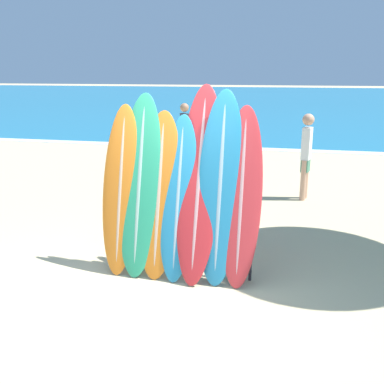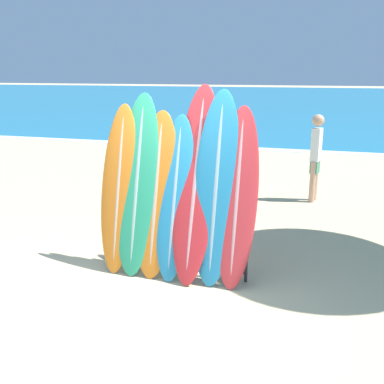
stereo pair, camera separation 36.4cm
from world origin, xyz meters
TOP-DOWN VIEW (x-y plane):
  - ground_plane at (0.00, 0.00)m, footprint 160.00×160.00m
  - ocean_water at (0.00, 39.83)m, footprint 120.00×60.00m
  - surfboard_rack at (0.35, 0.54)m, footprint 1.93×0.04m
  - surfboard_slot_0 at (-0.42, 0.57)m, footprint 0.50×0.65m
  - surfboard_slot_1 at (-0.17, 0.59)m, footprint 0.57×0.75m
  - surfboard_slot_2 at (0.10, 0.57)m, footprint 0.57×0.68m
  - surfboard_slot_3 at (0.35, 0.57)m, footprint 0.49×0.72m
  - surfboard_slot_4 at (0.61, 0.64)m, footprint 0.56×0.99m
  - surfboard_slot_5 at (0.89, 0.60)m, footprint 0.57×0.76m
  - surfboard_slot_6 at (1.16, 0.58)m, footprint 0.51×0.73m
  - person_near_water at (2.00, 4.58)m, footprint 0.24×0.29m
  - person_mid_beach at (-1.18, 7.11)m, footprint 0.28×0.30m

SIDE VIEW (x-z plane):
  - ground_plane at x=0.00m, z-range 0.00..0.00m
  - ocean_water at x=0.00m, z-range 0.00..0.01m
  - surfboard_rack at x=0.35m, z-range 0.04..0.92m
  - person_mid_beach at x=-1.18m, z-range 0.08..1.84m
  - person_near_water at x=2.00m, z-range 0.08..1.85m
  - surfboard_slot_3 at x=0.35m, z-range 0.00..2.07m
  - surfboard_slot_2 at x=0.10m, z-range 0.00..2.12m
  - surfboard_slot_0 at x=-0.42m, z-range 0.00..2.19m
  - surfboard_slot_6 at x=1.16m, z-range 0.00..2.20m
  - surfboard_slot_1 at x=-0.17m, z-range 0.00..2.34m
  - surfboard_slot_5 at x=0.89m, z-range 0.00..2.39m
  - surfboard_slot_4 at x=0.61m, z-range 0.00..2.45m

